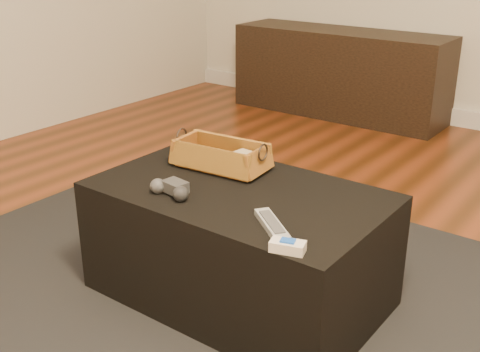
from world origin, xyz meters
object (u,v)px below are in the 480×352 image
Objects in this scene: tv_remote at (215,162)px; silver_remote at (272,225)px; media_cabinet at (339,73)px; wicker_basket at (221,157)px; cream_gadget at (288,246)px; game_controller at (171,189)px; ottoman at (239,244)px.

silver_remote is (0.45, -0.29, -0.01)m from tv_remote.
wicker_basket is (0.70, -2.27, 0.17)m from media_cabinet.
wicker_basket is at bearing 145.05° from silver_remote.
cream_gadget reaches higher than tv_remote.
game_controller is 0.52m from cream_gadget.
media_cabinet is 2.55m from ottoman.
media_cabinet is at bearing 115.01° from cream_gadget.
media_cabinet is 2.38m from wicker_basket.
media_cabinet is 8.12× the size of silver_remote.
wicker_basket is 0.52m from silver_remote.
cream_gadget is at bearing -64.99° from media_cabinet.
cream_gadget is (0.37, -0.27, 0.23)m from ottoman.
tv_remote is 0.67m from cream_gadget.
wicker_basket is 2.35× the size of game_controller.
silver_remote is (0.25, -0.18, 0.22)m from ottoman.
media_cabinet reaches higher than silver_remote.
ottoman is at bearing 50.57° from game_controller.
ottoman is 9.42× the size of cream_gadget.
game_controller is at bearing 170.12° from cream_gadget.
ottoman is at bearing -69.92° from media_cabinet.
cream_gadget is (0.11, -0.09, 0.00)m from silver_remote.
tv_remote is (-0.19, 0.11, 0.23)m from ottoman.
silver_remote is (0.43, -0.30, -0.03)m from wicker_basket.
tv_remote is 0.29m from game_controller.
tv_remote is 0.50× the size of wicker_basket.
silver_remote is at bearing -34.75° from ottoman.
media_cabinet is 14.66× the size of cream_gadget.
wicker_basket is 1.95× the size of silver_remote.
media_cabinet is 9.76× the size of game_controller.
tv_remote is 0.99× the size of silver_remote.
game_controller reaches higher than tv_remote.
game_controller is 1.50× the size of cream_gadget.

